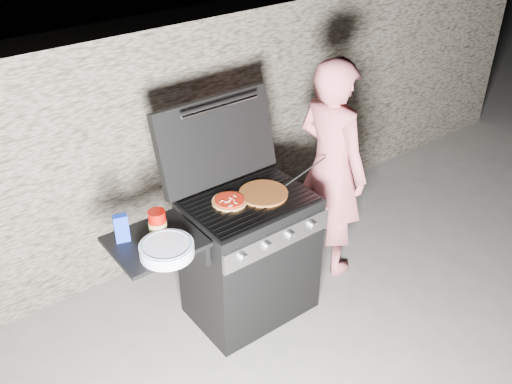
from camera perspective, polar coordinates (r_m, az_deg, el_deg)
ground at (r=4.13m, az=-0.56°, el=-11.45°), size 50.00×50.00×0.00m
stone_wall at (r=4.35m, az=-8.95°, el=5.12°), size 8.00×0.35×1.80m
gas_grill at (r=3.72m, az=-3.72°, el=-7.95°), size 1.34×0.79×0.91m
pizza_topped at (r=3.54m, az=-2.67°, el=-0.87°), size 0.29×0.29×0.02m
pizza_plain at (r=3.61m, az=0.75°, el=-0.14°), size 0.33×0.33×0.02m
sauce_jar at (r=3.28m, az=-9.82°, el=-3.06°), size 0.13×0.13×0.16m
blue_carton at (r=3.27m, az=-13.31°, el=-3.55°), size 0.09×0.07×0.17m
plate_stack at (r=3.15m, az=-8.91°, el=-5.71°), size 0.30×0.30×0.07m
person at (r=4.10m, az=7.51°, el=2.32°), size 0.43×0.62×1.66m
tongs at (r=3.80m, az=5.02°, el=2.02°), size 0.38×0.05×0.08m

